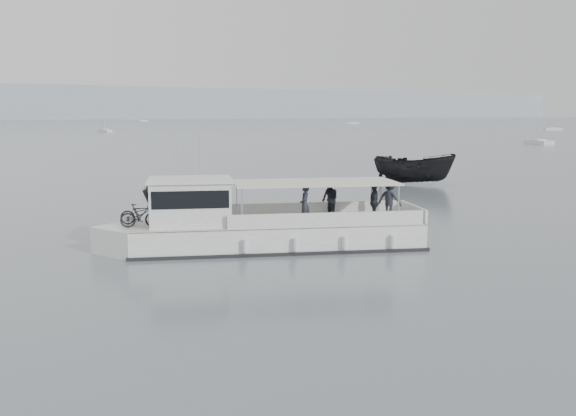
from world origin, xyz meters
TOP-DOWN VIEW (x-y plane):
  - ground at (0.00, 0.00)m, footprint 1400.00×1400.00m
  - tour_boat at (2.69, 0.65)m, footprint 12.83×7.47m
  - dark_motorboat at (24.57, 14.88)m, footprint 6.00×6.01m

SIDE VIEW (x-z plane):
  - ground at x=0.00m, z-range 0.00..0.00m
  - tour_boat at x=2.69m, z-range -1.86..3.68m
  - dark_motorboat at x=24.57m, z-range 0.00..2.38m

